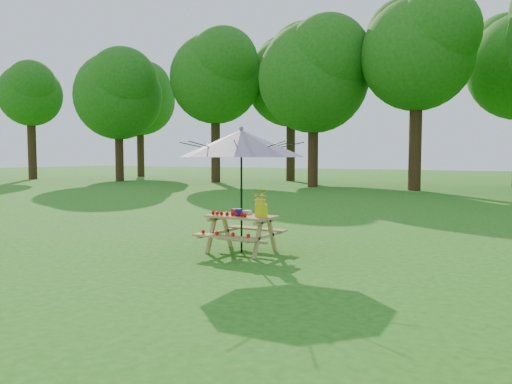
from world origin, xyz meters
The scene contains 6 objects.
treeline centered at (0.00, 22.00, 8.00)m, with size 60.00×12.00×16.00m, color #1C5D10, non-canonical shape.
picnic_table centered at (3.62, 4.10, 0.33)m, with size 1.20×1.32×0.67m.
patio_umbrella centered at (3.62, 4.11, 1.95)m, with size 2.85×2.85×2.25m.
produce_bins centered at (3.56, 4.14, 0.72)m, with size 0.30×0.43×0.13m.
tomatoes_row centered at (3.47, 3.93, 0.71)m, with size 0.77×0.13×0.07m, color red, non-canonical shape.
flower_bucket centered at (4.03, 4.10, 0.93)m, with size 0.33×0.29×0.50m.
Camera 1 is at (8.28, -3.41, 1.73)m, focal length 35.00 mm.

